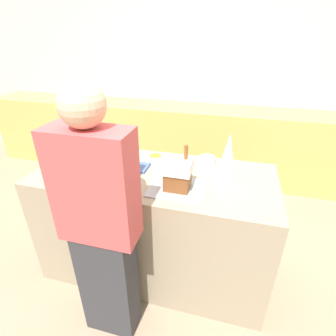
{
  "coord_description": "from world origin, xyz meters",
  "views": [
    {
      "loc": [
        0.53,
        -1.58,
        1.84
      ],
      "look_at": [
        0.11,
        0.0,
        0.98
      ],
      "focal_mm": 28.0,
      "sensor_mm": 36.0,
      "label": 1
    }
  ],
  "objects": [
    {
      "name": "candy_bowl_front_corner",
      "position": [
        -0.05,
        0.19,
        0.95
      ],
      "size": [
        0.12,
        0.12,
        0.05
      ],
      "color": "white",
      "rests_on": "kitchen_island"
    },
    {
      "name": "decorative_tree",
      "position": [
        0.51,
        0.09,
        1.08
      ],
      "size": [
        0.14,
        0.14,
        0.33
      ],
      "color": "silver",
      "rests_on": "kitchen_island"
    },
    {
      "name": "person",
      "position": [
        -0.13,
        -0.56,
        0.86
      ],
      "size": [
        0.44,
        0.54,
        1.66
      ],
      "color": "#333338",
      "rests_on": "ground_plane"
    },
    {
      "name": "mug",
      "position": [
        -0.66,
        -0.1,
        0.96
      ],
      "size": [
        0.1,
        0.1,
        0.09
      ],
      "color": "white",
      "rests_on": "kitchen_island"
    },
    {
      "name": "cookbook",
      "position": [
        -0.16,
        0.05,
        0.93
      ],
      "size": [
        0.18,
        0.15,
        0.02
      ],
      "color": "#3F598C",
      "rests_on": "kitchen_island"
    },
    {
      "name": "candy_bowl_center_rear",
      "position": [
        0.35,
        0.27,
        0.94
      ],
      "size": [
        0.13,
        0.13,
        0.05
      ],
      "color": "white",
      "rests_on": "kitchen_island"
    },
    {
      "name": "baking_tray",
      "position": [
        0.21,
        -0.16,
        0.92
      ],
      "size": [
        0.36,
        0.3,
        0.01
      ],
      "color": "#9E9EA8",
      "rests_on": "kitchen_island"
    },
    {
      "name": "ground_plane",
      "position": [
        0.0,
        0.0,
        0.0
      ],
      "size": [
        12.0,
        12.0,
        0.0
      ],
      "primitive_type": "plane",
      "color": "gray"
    },
    {
      "name": "gingerbread_house",
      "position": [
        0.21,
        -0.16,
        1.03
      ],
      "size": [
        0.18,
        0.16,
        0.3
      ],
      "color": "brown",
      "rests_on": "baking_tray"
    },
    {
      "name": "wall_back",
      "position": [
        0.0,
        2.11,
        1.3
      ],
      "size": [
        8.0,
        0.05,
        2.6
      ],
      "color": "beige",
      "rests_on": "ground_plane"
    },
    {
      "name": "candy_bowl_behind_tray",
      "position": [
        -0.3,
        0.16,
        0.94
      ],
      "size": [
        0.09,
        0.09,
        0.04
      ],
      "color": "silver",
      "rests_on": "kitchen_island"
    },
    {
      "name": "candy_bowl_far_left",
      "position": [
        -0.55,
        0.01,
        0.94
      ],
      "size": [
        0.13,
        0.13,
        0.04
      ],
      "color": "white",
      "rests_on": "kitchen_island"
    },
    {
      "name": "kitchen_island",
      "position": [
        0.0,
        0.0,
        0.46
      ],
      "size": [
        1.74,
        0.77,
        0.92
      ],
      "color": "gray",
      "rests_on": "ground_plane"
    },
    {
      "name": "back_cabinet_block",
      "position": [
        0.0,
        1.78,
        0.47
      ],
      "size": [
        6.0,
        0.6,
        0.95
      ],
      "color": "tan",
      "rests_on": "ground_plane"
    }
  ]
}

